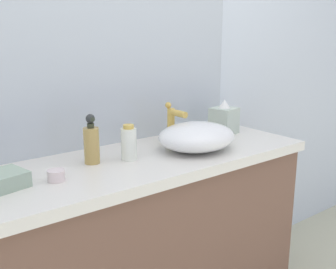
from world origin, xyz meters
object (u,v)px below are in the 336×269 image
object	(u,v)px
soap_dispenser	(91,143)
candle_jar	(56,175)
lotion_bottle	(129,143)
sink_basin	(197,137)
tissue_box	(224,119)

from	to	relation	value
soap_dispenser	candle_jar	distance (m)	0.22
soap_dispenser	lotion_bottle	bearing A→B (deg)	-19.83
soap_dispenser	candle_jar	bearing A→B (deg)	-151.93
sink_basin	candle_jar	size ratio (longest dim) A/B	5.70
sink_basin	lotion_bottle	bearing A→B (deg)	168.75
sink_basin	lotion_bottle	size ratio (longest dim) A/B	2.43
soap_dispenser	candle_jar	size ratio (longest dim) A/B	3.20
tissue_box	candle_jar	size ratio (longest dim) A/B	2.80
sink_basin	tissue_box	size ratio (longest dim) A/B	2.03
lotion_bottle	candle_jar	world-z (taller)	lotion_bottle
soap_dispenser	tissue_box	world-z (taller)	soap_dispenser
lotion_bottle	candle_jar	size ratio (longest dim) A/B	2.35
tissue_box	candle_jar	world-z (taller)	tissue_box
soap_dispenser	lotion_bottle	world-z (taller)	soap_dispenser
sink_basin	candle_jar	distance (m)	0.62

